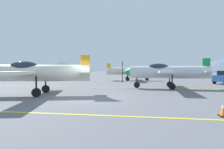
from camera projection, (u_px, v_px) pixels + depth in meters
ground_plane at (86, 98)px, 11.93m from camera, size 400.00×400.00×0.00m
apron_line_near at (54, 114)px, 7.59m from camera, size 80.00×0.16×0.01m
apron_line_far at (107, 87)px, 18.96m from camera, size 80.00×0.16×0.01m
airplane_near at (33, 72)px, 13.25m from camera, size 8.11×9.21×2.77m
airplane_mid at (165, 72)px, 17.91m from camera, size 8.03×9.25×2.77m
airplane_far at (131, 71)px, 30.99m from camera, size 8.08×9.28×2.77m
traffic_cone_front at (224, 109)px, 7.15m from camera, size 0.36×0.36×0.59m
hill_left at (60, 67)px, 173.44m from camera, size 66.33×66.33×9.20m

